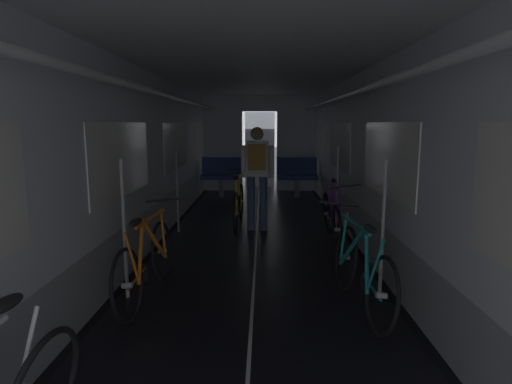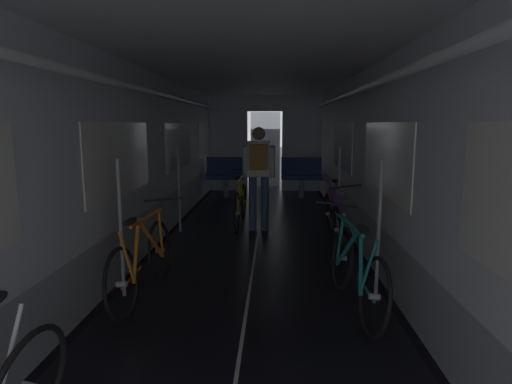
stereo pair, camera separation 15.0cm
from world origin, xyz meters
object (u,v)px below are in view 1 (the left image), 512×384
(bicycle_purple, at_px, (333,217))
(bicycle_yellow_in_aisle, at_px, (238,204))
(bicycle_teal, at_px, (361,269))
(bench_seat_far_right, at_px, (297,173))
(bicycle_orange, at_px, (147,262))
(bench_seat_far_left, at_px, (221,173))
(person_cyclist_aisle, at_px, (257,169))

(bicycle_purple, xyz_separation_m, bicycle_yellow_in_aisle, (-1.44, 0.97, 0.00))
(bicycle_teal, xyz_separation_m, bicycle_yellow_in_aisle, (-1.35, 3.20, 0.00))
(bicycle_teal, bearing_deg, bench_seat_far_right, 91.19)
(bicycle_purple, distance_m, bicycle_teal, 2.24)
(bench_seat_far_right, relative_size, bicycle_teal, 0.58)
(bicycle_orange, bearing_deg, bench_seat_far_right, 72.02)
(bench_seat_far_right, distance_m, bicycle_purple, 3.95)
(bench_seat_far_right, xyz_separation_m, bicycle_orange, (-1.95, -6.00, -0.19))
(bench_seat_far_left, bearing_deg, bicycle_teal, -72.67)
(bicycle_purple, bearing_deg, bench_seat_far_left, 117.15)
(bench_seat_far_right, bearing_deg, bicycle_teal, -88.81)
(bicycle_yellow_in_aisle, bearing_deg, person_cyclist_aisle, -39.75)
(bicycle_purple, relative_size, person_cyclist_aisle, 1.00)
(bicycle_purple, xyz_separation_m, bicycle_orange, (-2.17, -2.06, 0.00))
(bicycle_orange, bearing_deg, bicycle_purple, 43.50)
(bicycle_orange, relative_size, person_cyclist_aisle, 1.00)
(bench_seat_far_right, height_order, bicycle_teal, bicycle_teal)
(bicycle_orange, xyz_separation_m, bicycle_yellow_in_aisle, (0.73, 3.03, 0.00))
(bench_seat_far_left, distance_m, bench_seat_far_right, 1.80)
(bench_seat_far_right, bearing_deg, bicycle_yellow_in_aisle, -112.25)
(bench_seat_far_right, height_order, bicycle_purple, same)
(bench_seat_far_right, distance_m, bicycle_yellow_in_aisle, 3.22)
(bicycle_orange, bearing_deg, bicycle_teal, -4.80)
(bench_seat_far_left, height_order, person_cyclist_aisle, person_cyclist_aisle)
(bicycle_teal, xyz_separation_m, bicycle_orange, (-2.08, 0.17, 0.00))
(bicycle_purple, height_order, bicycle_teal, bicycle_teal)
(bench_seat_far_right, distance_m, bicycle_teal, 6.18)
(bench_seat_far_left, distance_m, bicycle_teal, 6.47)
(bench_seat_far_right, xyz_separation_m, bicycle_teal, (0.13, -6.18, -0.19))
(bicycle_orange, height_order, person_cyclist_aisle, person_cyclist_aisle)
(bench_seat_far_left, xyz_separation_m, bench_seat_far_right, (1.80, 0.00, 0.00))
(bicycle_purple, distance_m, person_cyclist_aisle, 1.46)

